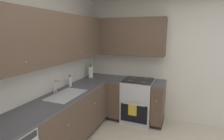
% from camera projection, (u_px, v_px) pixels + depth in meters
% --- Properties ---
extents(wall_back, '(4.08, 0.05, 2.58)m').
position_uv_depth(wall_back, '(27.00, 75.00, 2.53)').
color(wall_back, silver).
rests_on(wall_back, ground_plane).
extents(wall_right, '(0.05, 3.49, 2.58)m').
position_uv_depth(wall_right, '(165.00, 61.00, 3.75)').
color(wall_right, silver).
rests_on(wall_right, ground_plane).
extents(lower_cabinets_back, '(1.89, 0.62, 0.86)m').
position_uv_depth(lower_cabinets_back, '(68.00, 120.00, 3.00)').
color(lower_cabinets_back, brown).
rests_on(lower_cabinets_back, ground_plane).
extents(countertop_back, '(3.09, 0.60, 0.03)m').
position_uv_depth(countertop_back, '(67.00, 95.00, 2.91)').
color(countertop_back, '#4C4C51').
rests_on(countertop_back, lower_cabinets_back).
extents(lower_cabinets_right, '(0.62, 1.15, 0.86)m').
position_uv_depth(lower_cabinets_right, '(135.00, 101.00, 3.83)').
color(lower_cabinets_right, brown).
rests_on(lower_cabinets_right, ground_plane).
extents(countertop_right, '(0.60, 1.15, 0.03)m').
position_uv_depth(countertop_right, '(135.00, 81.00, 3.74)').
color(countertop_right, '#4C4C51').
rests_on(countertop_right, lower_cabinets_right).
extents(oven_range, '(0.68, 0.62, 1.05)m').
position_uv_depth(oven_range, '(138.00, 100.00, 3.82)').
color(oven_range, silver).
rests_on(oven_range, ground_plane).
extents(upper_cabinets_back, '(2.77, 0.34, 0.77)m').
position_uv_depth(upper_cabinets_back, '(49.00, 39.00, 2.62)').
color(upper_cabinets_back, brown).
extents(upper_cabinets_right, '(0.32, 1.70, 0.77)m').
position_uv_depth(upper_cabinets_right, '(125.00, 37.00, 3.78)').
color(upper_cabinets_right, brown).
extents(sink, '(0.68, 0.40, 0.10)m').
position_uv_depth(sink, '(66.00, 97.00, 2.86)').
color(sink, '#B7B7BC').
rests_on(sink, countertop_back).
extents(faucet, '(0.07, 0.16, 0.24)m').
position_uv_depth(faucet, '(55.00, 85.00, 2.90)').
color(faucet, silver).
rests_on(faucet, countertop_back).
extents(soap_bottle, '(0.05, 0.05, 0.22)m').
position_uv_depth(soap_bottle, '(70.00, 81.00, 3.28)').
color(soap_bottle, silver).
rests_on(soap_bottle, countertop_back).
extents(paper_towel_roll, '(0.11, 0.11, 0.31)m').
position_uv_depth(paper_towel_roll, '(91.00, 72.00, 3.96)').
color(paper_towel_roll, white).
rests_on(paper_towel_roll, countertop_back).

